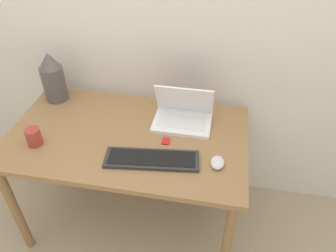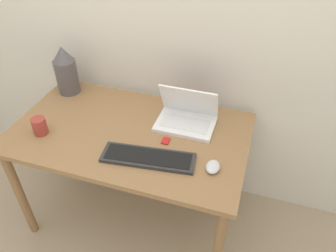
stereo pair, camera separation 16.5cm
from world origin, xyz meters
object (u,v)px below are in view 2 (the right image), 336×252
mouse (213,167)px  vase (66,70)px  keyboard (148,158)px  laptop (187,116)px  mp3_player (166,141)px  mug (40,126)px

mouse → vase: vase is taller
mouse → keyboard: bearing=-174.8°
keyboard → vase: (-0.70, 0.43, 0.14)m
laptop → keyboard: 0.36m
keyboard → mp3_player: 0.16m
laptop → keyboard: size_ratio=0.67×
vase → mug: bearing=-79.7°
keyboard → mouse: size_ratio=5.12×
laptop → keyboard: bearing=-106.7°
keyboard → mug: 0.62m
mug → laptop: bearing=24.4°
mouse → mug: bearing=-178.9°
vase → mouse: bearing=-21.6°
mouse → mp3_player: mouse is taller
laptop → mp3_player: bearing=-107.8°
mug → keyboard: bearing=-1.1°
laptop → mouse: 0.38m
vase → mug: size_ratio=3.24×
mug → vase: bearing=100.3°
mug → mouse: bearing=1.1°
keyboard → mug: size_ratio=5.01×
laptop → mp3_player: size_ratio=6.18×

